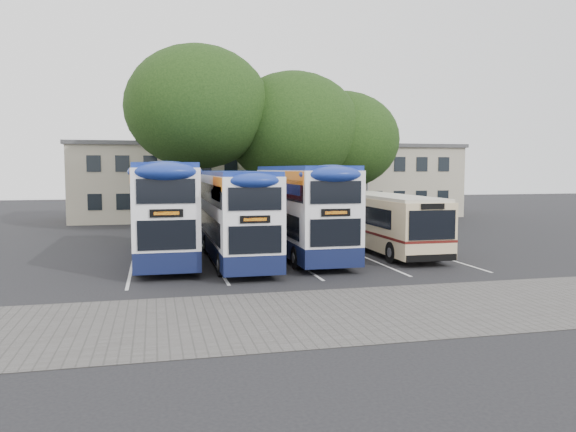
# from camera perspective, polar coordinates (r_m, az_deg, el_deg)

# --- Properties ---
(ground) EXTENTS (120.00, 120.00, 0.00)m
(ground) POSITION_cam_1_polar(r_m,az_deg,el_deg) (22.67, 12.42, -5.79)
(ground) COLOR black
(ground) RESTS_ON ground
(paving_strip) EXTENTS (40.00, 6.00, 0.01)m
(paving_strip) POSITION_cam_1_polar(r_m,az_deg,el_deg) (17.42, 13.68, -9.02)
(paving_strip) COLOR #595654
(paving_strip) RESTS_ON ground
(bay_lines) EXTENTS (14.12, 11.00, 0.01)m
(bay_lines) POSITION_cam_1_polar(r_m,az_deg,el_deg) (26.07, 0.08, -4.28)
(bay_lines) COLOR silver
(bay_lines) RESTS_ON ground
(depot_building) EXTENTS (32.40, 8.40, 6.20)m
(depot_building) POSITION_cam_1_polar(r_m,az_deg,el_deg) (48.03, -1.71, 3.67)
(depot_building) COLOR #ABA38A
(depot_building) RESTS_ON ground
(lamp_post) EXTENTS (0.25, 1.05, 9.06)m
(lamp_post) POSITION_cam_1_polar(r_m,az_deg,el_deg) (43.01, 8.12, 6.06)
(lamp_post) COLOR gray
(lamp_post) RESTS_ON ground
(tree_left) EXTENTS (9.16, 9.16, 11.90)m
(tree_left) POSITION_cam_1_polar(r_m,az_deg,el_deg) (36.58, -9.16, 10.83)
(tree_left) COLOR black
(tree_left) RESTS_ON ground
(tree_mid) EXTENTS (9.16, 9.16, 10.66)m
(tree_mid) POSITION_cam_1_polar(r_m,az_deg,el_deg) (38.44, 0.52, 8.75)
(tree_mid) COLOR black
(tree_mid) RESTS_ON ground
(tree_right) EXTENTS (8.07, 8.07, 9.58)m
(tree_right) POSITION_cam_1_polar(r_m,az_deg,el_deg) (40.33, 5.53, 7.67)
(tree_right) COLOR black
(tree_right) RESTS_ON ground
(bus_dd_left) EXTENTS (2.54, 10.49, 4.37)m
(bus_dd_left) POSITION_cam_1_polar(r_m,az_deg,el_deg) (25.95, -12.49, 0.90)
(bus_dd_left) COLOR #10183E
(bus_dd_left) RESTS_ON ground
(bus_dd_mid) EXTENTS (2.35, 9.67, 4.03)m
(bus_dd_mid) POSITION_cam_1_polar(r_m,az_deg,el_deg) (24.80, -5.33, 0.38)
(bus_dd_mid) COLOR #10183E
(bus_dd_mid) RESTS_ON ground
(bus_dd_right) EXTENTS (2.47, 10.20, 4.25)m
(bus_dd_right) POSITION_cam_1_polar(r_m,az_deg,el_deg) (26.41, 1.38, 0.94)
(bus_dd_right) COLOR #10183E
(bus_dd_right) RESTS_ON ground
(bus_single) EXTENTS (2.43, 9.55, 2.85)m
(bus_single) POSITION_cam_1_polar(r_m,az_deg,el_deg) (28.33, 9.86, -0.34)
(bus_single) COLOR beige
(bus_single) RESTS_ON ground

